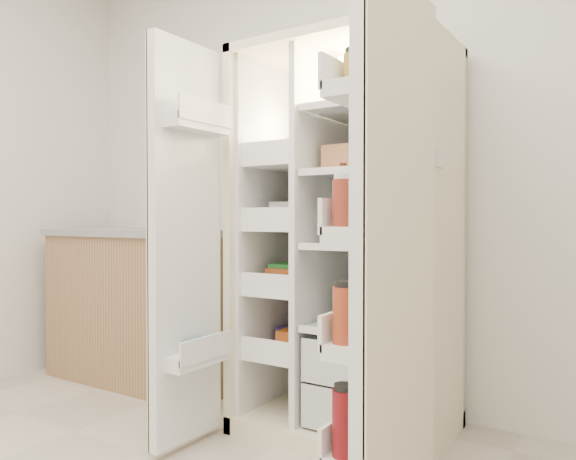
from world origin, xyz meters
The scene contains 5 objects.
wall_back centered at (0.00, 2.00, 1.35)m, with size 4.00×0.02×2.70m, color silver.
refrigerator centered at (0.20, 1.65, 0.75)m, with size 0.93×0.70×1.80m.
freezer_door centered at (-0.32, 1.05, 0.89)m, with size 0.15×0.40×1.72m.
fridge_door centered at (0.66, 0.96, 0.87)m, with size 0.17×0.58×1.72m.
kitchen_counter centered at (-1.22, 1.69, 0.47)m, with size 1.29×0.69×0.93m.
Camera 1 is at (1.34, -0.69, 1.00)m, focal length 34.00 mm.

